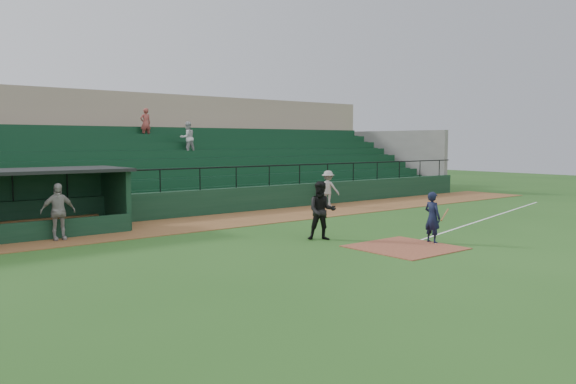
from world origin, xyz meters
TOP-DOWN VIEW (x-y plane):
  - ground at (0.00, 0.00)m, footprint 90.00×90.00m
  - warning_track at (0.00, 8.00)m, footprint 40.00×4.00m
  - home_plate_dirt at (0.00, -1.00)m, footprint 3.00×3.00m
  - foul_line at (8.00, 1.20)m, footprint 17.49×4.44m
  - stadium_structure at (-0.00, 16.46)m, footprint 38.00×13.08m
  - batter_at_plate at (1.39, -1.01)m, footprint 1.03×0.70m
  - umpire at (-1.09, 1.79)m, footprint 1.26×1.22m
  - runner at (6.09, 9.17)m, footprint 1.15×1.39m
  - dugout_player_a at (-8.25, 7.42)m, footprint 1.19×0.57m

SIDE VIEW (x-z plane):
  - ground at x=0.00m, z-range 0.00..0.00m
  - foul_line at x=8.00m, z-range 0.00..0.01m
  - warning_track at x=0.00m, z-range 0.00..0.03m
  - home_plate_dirt at x=0.00m, z-range 0.00..0.03m
  - batter_at_plate at x=1.39m, z-range 0.00..1.74m
  - runner at x=6.09m, z-range 0.03..1.91m
  - dugout_player_a at x=-8.25m, z-range 0.03..2.00m
  - umpire at x=-1.09m, z-range 0.00..2.05m
  - stadium_structure at x=0.00m, z-range -0.90..5.50m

